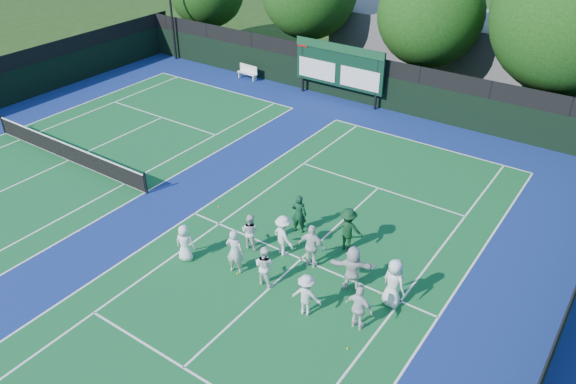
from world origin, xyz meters
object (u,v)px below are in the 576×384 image
Objects in this scene: scoreboard at (339,66)px; tennis_net at (67,151)px; bench at (248,72)px; coach_left at (299,214)px.

scoreboard is 0.53× the size of tennis_net.
bench is (0.10, 14.37, 0.03)m from tennis_net.
coach_left is at bearing -65.71° from scoreboard.
tennis_net is at bearing -90.42° from bench.
scoreboard is at bearing -82.11° from coach_left.
scoreboard is 14.46m from coach_left.
coach_left is (5.92, -13.12, -1.34)m from scoreboard.
bench is 0.91× the size of coach_left.
scoreboard is at bearing 1.80° from bench.
coach_left reaches higher than tennis_net.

